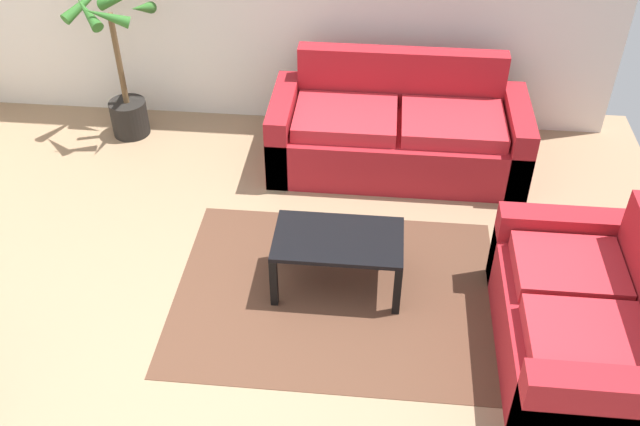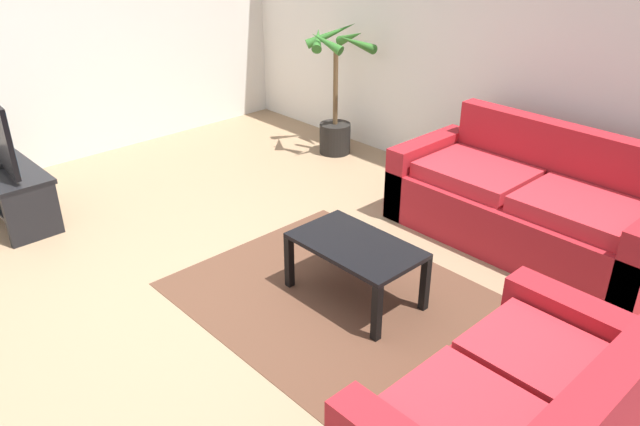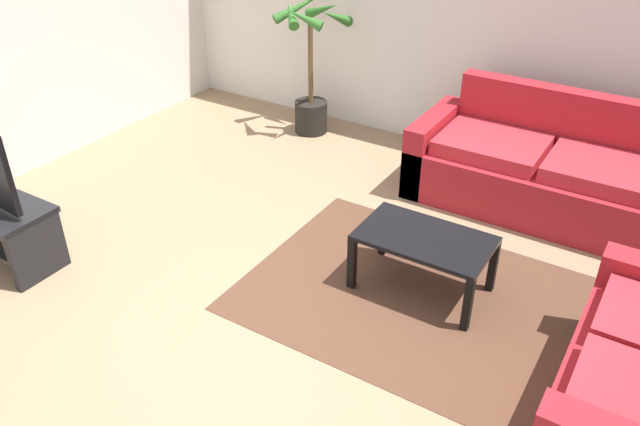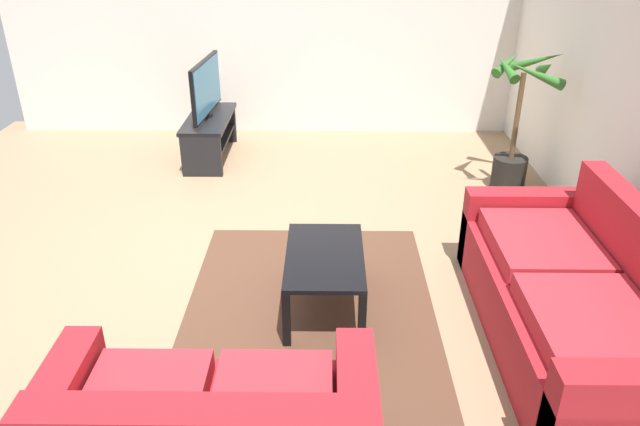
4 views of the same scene
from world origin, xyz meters
name	(u,v)px [view 2 (image 2 of 4)]	position (x,y,z in m)	size (l,w,h in m)	color
ground_plane	(199,294)	(0.00, 0.00, 0.00)	(6.60, 6.60, 0.00)	#937556
wall_back	(472,35)	(0.00, 3.00, 1.35)	(6.00, 0.06, 2.70)	silver
wall_left	(2,32)	(-3.00, 0.00, 1.35)	(0.06, 6.00, 2.70)	silver
couch_main	(528,207)	(1.14, 2.28, 0.30)	(2.09, 0.90, 0.90)	maroon
tv_stand	(7,185)	(-2.05, -0.51, 0.31)	(1.10, 0.45, 0.47)	black
coffee_table	(356,252)	(0.76, 0.76, 0.36)	(0.86, 0.52, 0.42)	black
area_rug	(344,302)	(0.76, 0.66, 0.00)	(2.20, 1.70, 0.01)	#513323
potted_palm	(336,101)	(-1.27, 2.56, 0.57)	(0.75, 0.70, 1.34)	black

